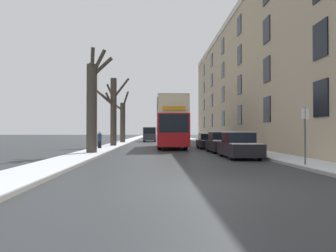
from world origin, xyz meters
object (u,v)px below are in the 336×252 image
object	(u,v)px
bare_tree_left_0	(92,104)
parked_car_0	(239,146)
double_decker_bus	(171,121)
parked_car_2	(209,142)
pedestrian_left_sidewalk	(100,140)
bare_tree_left_1	(113,110)
bare_tree_left_2	(122,120)
street_sign_post	(305,133)
parked_car_1	(221,143)
oncoming_van	(150,134)

from	to	relation	value
bare_tree_left_0	parked_car_0	size ratio (longest dim) A/B	1.60
double_decker_bus	parked_car_2	xyz separation A→B (m)	(3.41, -1.14, -1.93)
bare_tree_left_0	pedestrian_left_sidewalk	xyz separation A→B (m)	(-0.48, 5.71, -2.53)
bare_tree_left_1	parked_car_2	world-z (taller)	bare_tree_left_1
bare_tree_left_2	pedestrian_left_sidewalk	size ratio (longest dim) A/B	4.22
parked_car_0	street_sign_post	world-z (taller)	street_sign_post
double_decker_bus	bare_tree_left_1	bearing A→B (deg)	159.96
bare_tree_left_2	street_sign_post	size ratio (longest dim) A/B	2.62
bare_tree_left_1	parked_car_2	size ratio (longest dim) A/B	1.78
parked_car_0	parked_car_1	bearing A→B (deg)	90.00
bare_tree_left_1	parked_car_1	distance (m)	13.06
bare_tree_left_0	oncoming_van	size ratio (longest dim) A/B	1.40
bare_tree_left_0	parked_car_0	xyz separation A→B (m)	(9.03, -2.95, -2.69)
parked_car_2	street_sign_post	distance (m)	16.37
parked_car_0	parked_car_2	distance (m)	10.83
bare_tree_left_0	parked_car_1	distance (m)	9.68
parked_car_0	pedestrian_left_sidewalk	world-z (taller)	pedestrian_left_sidewalk
double_decker_bus	parked_car_2	size ratio (longest dim) A/B	2.79
pedestrian_left_sidewalk	bare_tree_left_2	bearing A→B (deg)	97.52
double_decker_bus	street_sign_post	world-z (taller)	double_decker_bus
parked_car_1	street_sign_post	bearing A→B (deg)	-82.57
bare_tree_left_2	pedestrian_left_sidewalk	distance (m)	15.77
bare_tree_left_0	parked_car_2	distance (m)	12.29
bare_tree_left_0	oncoming_van	bearing A→B (deg)	83.63
bare_tree_left_0	parked_car_1	xyz separation A→B (m)	(9.03, 2.20, -2.68)
bare_tree_left_1	bare_tree_left_2	world-z (taller)	bare_tree_left_1
pedestrian_left_sidewalk	double_decker_bus	bearing A→B (deg)	37.01
parked_car_2	oncoming_van	world-z (taller)	oncoming_van
bare_tree_left_1	parked_car_0	world-z (taller)	bare_tree_left_1
bare_tree_left_2	double_decker_bus	size ratio (longest dim) A/B	0.61
bare_tree_left_2	oncoming_van	bearing A→B (deg)	67.06
bare_tree_left_1	bare_tree_left_2	xyz separation A→B (m)	(-0.12, 10.25, -0.65)
pedestrian_left_sidewalk	street_sign_post	bearing A→B (deg)	-43.74
double_decker_bus	oncoming_van	xyz separation A→B (m)	(-2.32, 20.53, -1.37)
double_decker_bus	parked_car_0	distance (m)	12.58
bare_tree_left_2	parked_car_0	world-z (taller)	bare_tree_left_2
bare_tree_left_2	parked_car_2	bearing A→B (deg)	-55.61
bare_tree_left_1	parked_car_2	bearing A→B (deg)	-19.47
bare_tree_left_1	parked_car_2	distance (m)	10.12
oncoming_van	parked_car_2	bearing A→B (deg)	-75.17
bare_tree_left_0	double_decker_bus	xyz separation A→B (m)	(5.62, 9.01, -0.83)
bare_tree_left_0	bare_tree_left_2	world-z (taller)	bare_tree_left_0
oncoming_van	street_sign_post	world-z (taller)	street_sign_post
bare_tree_left_1	bare_tree_left_0	bearing A→B (deg)	-89.71
bare_tree_left_2	parked_car_0	xyz separation A→B (m)	(9.21, -24.29, -2.37)
double_decker_bus	parked_car_2	world-z (taller)	double_decker_bus
bare_tree_left_2	bare_tree_left_0	bearing A→B (deg)	-89.52
pedestrian_left_sidewalk	street_sign_post	distance (m)	17.86
parked_car_0	street_sign_post	bearing A→B (deg)	-75.77
bare_tree_left_2	oncoming_van	xyz separation A→B (m)	(3.48, 8.21, -1.87)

